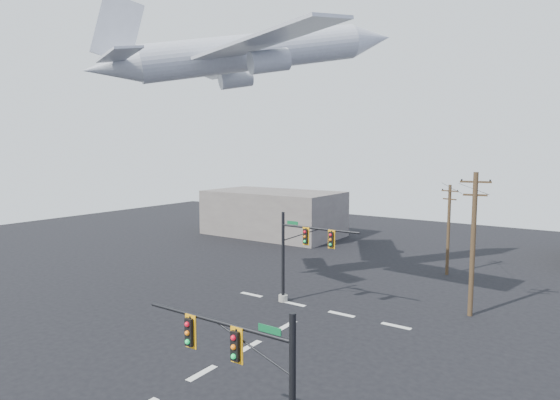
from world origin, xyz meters
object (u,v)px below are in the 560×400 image
Objects in this scene: signal_mast_near at (256,392)px; airliner at (252,53)px; signal_mast_far at (298,256)px; utility_pole_a at (473,242)px; utility_pole_b at (448,228)px.

airliner is at bearing 127.59° from signal_mast_near.
utility_pole_a reaches higher than signal_mast_far.
airliner is (-15.78, -4.22, 13.72)m from utility_pole_a.
utility_pole_a reaches higher than utility_pole_b.
signal_mast_far is 16.59m from utility_pole_b.
signal_mast_far is at bearing -62.19° from airliner.
utility_pole_a is 1.20× the size of utility_pole_b.
airliner reaches higher than utility_pole_b.
signal_mast_far is 12.29m from utility_pole_a.
utility_pole_a is at bearing -40.07° from airliner.
utility_pole_b is at bearing 101.58° from utility_pole_a.
signal_mast_near is 0.98× the size of signal_mast_far.
airliner is (-4.57, 0.57, 15.27)m from signal_mast_far.
airliner is (-11.53, -14.46, 14.58)m from utility_pole_b.
utility_pole_b is at bearing 93.72° from signal_mast_near.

